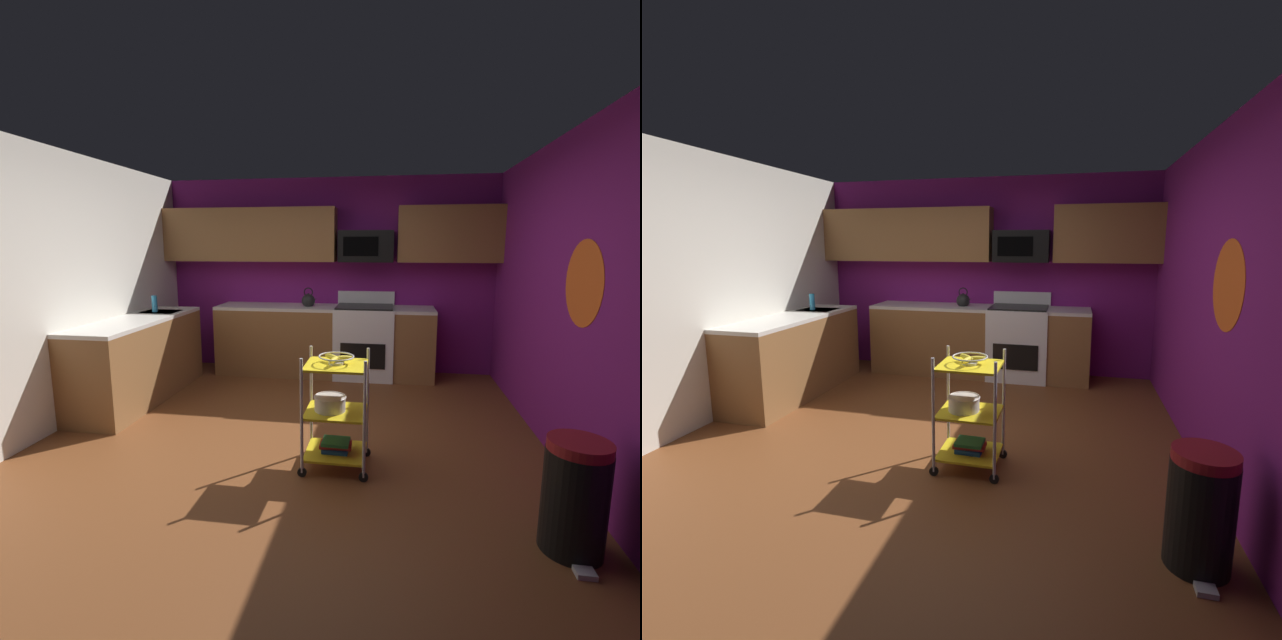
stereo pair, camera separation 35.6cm
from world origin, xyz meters
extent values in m
cube|color=brown|center=(0.00, 0.00, -0.02)|extent=(4.40, 4.80, 0.04)
cube|color=#751970|center=(0.00, 2.43, 1.30)|extent=(4.52, 0.06, 2.60)
cube|color=silver|center=(-2.23, 0.00, 1.30)|extent=(0.06, 4.80, 2.60)
cube|color=#751970|center=(2.23, 0.00, 1.30)|extent=(0.06, 4.80, 2.60)
cylinder|color=#E5591E|center=(2.20, -0.22, 1.45)|extent=(0.00, 0.63, 0.63)
cube|color=brown|center=(0.00, 2.10, 0.44)|extent=(2.84, 0.60, 0.88)
cube|color=silver|center=(0.00, 2.10, 0.90)|extent=(2.84, 0.60, 0.04)
cube|color=brown|center=(-1.90, 0.84, 0.44)|extent=(0.60, 1.92, 0.88)
cube|color=silver|center=(-1.90, 0.84, 0.90)|extent=(0.60, 1.92, 0.04)
cube|color=#B7BABC|center=(-1.90, 1.35, 0.84)|extent=(0.44, 0.36, 0.16)
cube|color=white|center=(0.53, 2.10, 0.46)|extent=(0.76, 0.64, 0.92)
cube|color=black|center=(0.53, 1.78, 0.35)|extent=(0.56, 0.01, 0.32)
cube|color=white|center=(0.53, 2.39, 1.01)|extent=(0.76, 0.06, 0.18)
cube|color=black|center=(0.53, 2.10, 0.93)|extent=(0.72, 0.60, 0.02)
cube|color=brown|center=(-1.03, 2.23, 1.85)|extent=(2.33, 0.33, 0.70)
cube|color=brown|center=(1.57, 2.23, 1.85)|extent=(1.27, 0.33, 0.70)
cube|color=black|center=(0.53, 2.21, 1.70)|extent=(0.70, 0.38, 0.40)
cube|color=black|center=(0.47, 2.02, 1.70)|extent=(0.44, 0.01, 0.24)
cylinder|color=silver|center=(0.23, -0.58, 0.47)|extent=(0.02, 0.02, 0.88)
cylinder|color=black|center=(0.23, -0.58, 0.04)|extent=(0.07, 0.02, 0.07)
cylinder|color=silver|center=(0.69, -0.58, 0.47)|extent=(0.02, 0.02, 0.88)
cylinder|color=black|center=(0.69, -0.58, 0.04)|extent=(0.07, 0.02, 0.07)
cylinder|color=silver|center=(0.23, -0.17, 0.47)|extent=(0.02, 0.02, 0.88)
cylinder|color=black|center=(0.23, -0.17, 0.04)|extent=(0.07, 0.02, 0.07)
cylinder|color=silver|center=(0.69, -0.17, 0.47)|extent=(0.02, 0.02, 0.88)
cylinder|color=black|center=(0.69, -0.17, 0.04)|extent=(0.07, 0.02, 0.07)
cube|color=yellow|center=(0.46, -0.38, 0.12)|extent=(0.46, 0.41, 0.02)
cube|color=yellow|center=(0.46, -0.38, 0.45)|extent=(0.46, 0.41, 0.02)
cube|color=yellow|center=(0.46, -0.38, 0.82)|extent=(0.46, 0.41, 0.02)
torus|color=silver|center=(0.46, -0.38, 0.89)|extent=(0.27, 0.27, 0.01)
cylinder|color=silver|center=(0.46, -0.38, 0.84)|extent=(0.12, 0.12, 0.02)
ellipsoid|color=yellow|center=(0.51, -0.36, 0.87)|extent=(0.17, 0.09, 0.04)
ellipsoid|color=yellow|center=(0.42, -0.34, 0.87)|extent=(0.15, 0.14, 0.04)
ellipsoid|color=yellow|center=(0.45, -0.43, 0.87)|extent=(0.08, 0.17, 0.04)
cylinder|color=silver|center=(0.41, -0.38, 0.51)|extent=(0.24, 0.24, 0.11)
torus|color=silver|center=(0.41, -0.38, 0.57)|extent=(0.25, 0.25, 0.01)
cube|color=#1E4C8C|center=(0.46, -0.38, 0.15)|extent=(0.21, 0.17, 0.03)
cube|color=#B22626|center=(0.46, -0.38, 0.18)|extent=(0.25, 0.14, 0.03)
cube|color=#26723F|center=(0.46, -0.38, 0.20)|extent=(0.21, 0.18, 0.02)
sphere|color=black|center=(-0.21, 2.10, 0.99)|extent=(0.18, 0.18, 0.18)
sphere|color=black|center=(-0.21, 2.10, 1.08)|extent=(0.03, 0.03, 0.03)
cone|color=black|center=(-0.13, 2.10, 1.01)|extent=(0.09, 0.04, 0.06)
torus|color=black|center=(-0.21, 2.10, 1.10)|extent=(0.12, 0.01, 0.12)
cylinder|color=#2D8CBF|center=(-1.95, 1.30, 1.02)|extent=(0.06, 0.06, 0.20)
cylinder|color=black|center=(1.90, -1.13, 0.30)|extent=(0.34, 0.34, 0.60)
cylinder|color=maroon|center=(1.90, -1.13, 0.63)|extent=(0.33, 0.33, 0.06)
cube|color=#B2B2B7|center=(1.90, -1.34, 0.01)|extent=(0.10, 0.08, 0.03)
camera|label=1|loc=(0.84, -3.61, 1.72)|focal=24.88mm
camera|label=2|loc=(1.19, -3.53, 1.72)|focal=24.88mm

